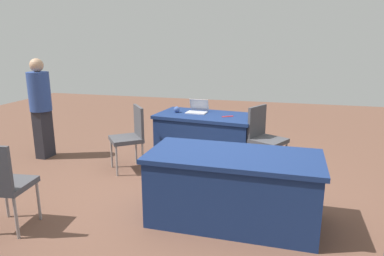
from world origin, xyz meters
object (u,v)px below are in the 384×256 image
(chair_near_front, at_px, (264,135))
(person_presenter, at_px, (41,104))
(chair_tucked_right, at_px, (2,181))
(scissors_red, at_px, (228,116))
(chair_tucked_left, at_px, (131,134))
(table_back_left, at_px, (233,188))
(laptop_silver, at_px, (197,110))
(yarn_ball, at_px, (177,109))
(table_foreground, at_px, (206,137))

(chair_near_front, xyz_separation_m, person_presenter, (3.54, 0.18, 0.33))
(chair_tucked_right, bearing_deg, scissors_red, 48.68)
(chair_near_front, height_order, chair_tucked_left, chair_near_front)
(table_back_left, xyz_separation_m, chair_tucked_right, (2.18, 0.80, 0.17))
(laptop_silver, bearing_deg, yarn_ball, 17.93)
(yarn_ball, bearing_deg, person_presenter, 14.92)
(laptop_silver, height_order, yarn_ball, laptop_silver)
(table_foreground, bearing_deg, chair_near_front, 159.66)
(person_presenter, distance_m, laptop_silver, 2.52)
(table_foreground, height_order, chair_near_front, chair_near_front)
(chair_tucked_left, height_order, yarn_ball, chair_tucked_left)
(table_foreground, bearing_deg, chair_tucked_left, 35.15)
(table_back_left, height_order, chair_near_front, chair_near_front)
(chair_near_front, bearing_deg, chair_tucked_right, -17.93)
(chair_tucked_right, height_order, person_presenter, person_presenter)
(chair_tucked_right, height_order, laptop_silver, laptop_silver)
(table_foreground, distance_m, laptop_silver, 0.46)
(person_presenter, bearing_deg, scissors_red, 100.99)
(chair_tucked_left, height_order, laptop_silver, laptop_silver)
(table_back_left, xyz_separation_m, chair_tucked_left, (1.69, -1.16, 0.17))
(table_foreground, xyz_separation_m, laptop_silver, (0.17, -0.11, 0.41))
(laptop_silver, distance_m, scissors_red, 0.56)
(chair_tucked_left, distance_m, person_presenter, 1.67)
(table_foreground, xyz_separation_m, chair_tucked_left, (0.98, 0.69, 0.17))
(chair_tucked_left, relative_size, scissors_red, 5.30)
(table_foreground, relative_size, laptop_silver, 4.80)
(chair_tucked_right, xyz_separation_m, laptop_silver, (-1.31, -2.76, 0.25))
(chair_near_front, relative_size, laptop_silver, 2.89)
(laptop_silver, xyz_separation_m, scissors_red, (-0.52, 0.19, -0.04))
(chair_near_front, xyz_separation_m, laptop_silver, (1.10, -0.46, 0.22))
(chair_near_front, height_order, chair_tucked_right, chair_near_front)
(chair_tucked_right, distance_m, scissors_red, 3.17)
(chair_near_front, relative_size, chair_tucked_right, 1.03)
(yarn_ball, bearing_deg, scissors_red, 172.60)
(chair_near_front, distance_m, yarn_ball, 1.49)
(chair_tucked_right, relative_size, yarn_ball, 9.64)
(table_back_left, bearing_deg, chair_tucked_right, 20.09)
(chair_near_front, xyz_separation_m, yarn_ball, (1.42, -0.38, 0.23))
(table_foreground, height_order, person_presenter, person_presenter)
(chair_tucked_right, distance_m, laptop_silver, 3.07)
(table_foreground, relative_size, yarn_ball, 16.49)
(table_foreground, xyz_separation_m, chair_near_front, (-0.93, 0.34, 0.19))
(chair_tucked_left, xyz_separation_m, person_presenter, (1.62, -0.16, 0.35))
(person_presenter, height_order, yarn_ball, person_presenter)
(person_presenter, distance_m, scissors_red, 3.00)
(chair_tucked_right, bearing_deg, chair_near_front, 37.88)
(person_presenter, relative_size, laptop_silver, 4.77)
(table_back_left, distance_m, laptop_silver, 2.19)
(table_foreground, distance_m, chair_tucked_left, 1.21)
(chair_near_front, relative_size, person_presenter, 0.61)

